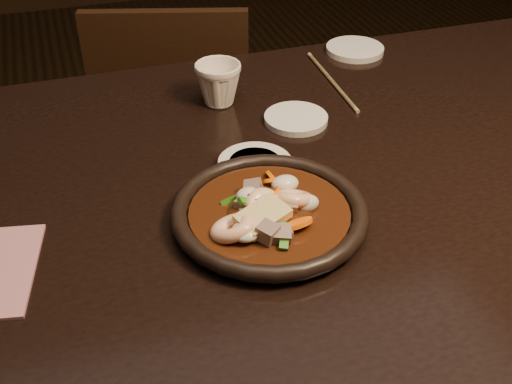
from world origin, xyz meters
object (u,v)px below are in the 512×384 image
object	(u,v)px
plate	(269,214)
tea_cup	(218,83)
chair	(178,134)
table	(348,207)

from	to	relation	value
plate	tea_cup	size ratio (longest dim) A/B	3.28
chair	plate	xyz separation A→B (m)	(-0.02, -0.78, 0.32)
chair	tea_cup	distance (m)	0.56
plate	tea_cup	distance (m)	0.35
table	chair	xyz separation A→B (m)	(-0.14, 0.70, -0.23)
table	plate	distance (m)	0.21
chair	tea_cup	size ratio (longest dim) A/B	9.92
plate	tea_cup	world-z (taller)	tea_cup
table	chair	distance (m)	0.75
chair	tea_cup	xyz separation A→B (m)	(0.00, -0.44, 0.35)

